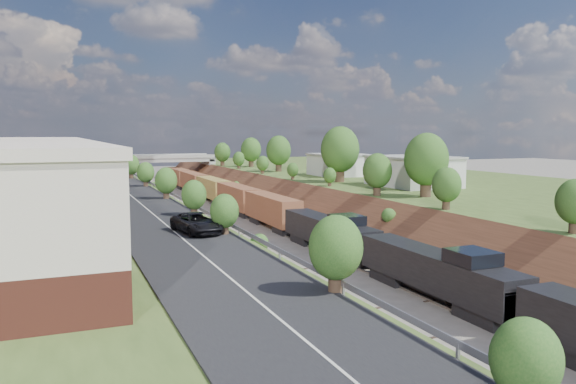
# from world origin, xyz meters

# --- Properties ---
(platform_right) EXTENTS (44.00, 180.00, 5.00)m
(platform_right) POSITION_xyz_m (33.00, 60.00, 2.50)
(platform_right) COLOR #3A5121
(platform_right) RESTS_ON ground
(embankment_left) EXTENTS (10.00, 180.00, 10.00)m
(embankment_left) POSITION_xyz_m (-11.00, 60.00, 0.00)
(embankment_left) COLOR brown
(embankment_left) RESTS_ON ground
(embankment_right) EXTENTS (10.00, 180.00, 10.00)m
(embankment_right) POSITION_xyz_m (11.00, 60.00, 0.00)
(embankment_right) COLOR brown
(embankment_right) RESTS_ON ground
(rail_left_track) EXTENTS (1.58, 180.00, 0.18)m
(rail_left_track) POSITION_xyz_m (-2.60, 60.00, 0.09)
(rail_left_track) COLOR gray
(rail_left_track) RESTS_ON ground
(rail_right_track) EXTENTS (1.58, 180.00, 0.18)m
(rail_right_track) POSITION_xyz_m (2.60, 60.00, 0.09)
(rail_right_track) COLOR gray
(rail_right_track) RESTS_ON ground
(road) EXTENTS (8.00, 180.00, 0.10)m
(road) POSITION_xyz_m (-15.50, 60.00, 5.05)
(road) COLOR black
(road) RESTS_ON platform_left
(guardrail) EXTENTS (0.10, 171.00, 0.70)m
(guardrail) POSITION_xyz_m (-11.40, 59.80, 5.55)
(guardrail) COLOR #99999E
(guardrail) RESTS_ON platform_left
(commercial_building) EXTENTS (14.30, 62.30, 7.00)m
(commercial_building) POSITION_xyz_m (-28.00, 38.00, 8.51)
(commercial_building) COLOR brown
(commercial_building) RESTS_ON platform_left
(overpass) EXTENTS (24.50, 8.30, 7.40)m
(overpass) POSITION_xyz_m (0.00, 122.00, 4.92)
(overpass) COLOR gray
(overpass) RESTS_ON ground
(white_building_near) EXTENTS (9.00, 12.00, 4.00)m
(white_building_near) POSITION_xyz_m (23.50, 52.00, 7.00)
(white_building_near) COLOR silver
(white_building_near) RESTS_ON platform_right
(white_building_far) EXTENTS (8.00, 10.00, 3.60)m
(white_building_far) POSITION_xyz_m (23.00, 74.00, 6.80)
(white_building_far) COLOR silver
(white_building_far) RESTS_ON platform_right
(tree_right_large) EXTENTS (5.25, 5.25, 7.61)m
(tree_right_large) POSITION_xyz_m (17.00, 40.00, 9.38)
(tree_right_large) COLOR #473323
(tree_right_large) RESTS_ON platform_right
(tree_left_crest) EXTENTS (2.45, 2.45, 3.55)m
(tree_left_crest) POSITION_xyz_m (-11.80, 20.00, 7.04)
(tree_left_crest) COLOR #473323
(tree_left_crest) RESTS_ON platform_left
(freight_train) EXTENTS (2.85, 130.44, 4.55)m
(freight_train) POSITION_xyz_m (2.60, 60.10, 2.47)
(freight_train) COLOR black
(freight_train) RESTS_ON ground
(suv) EXTENTS (3.39, 5.78, 1.51)m
(suv) POSITION_xyz_m (-14.02, 25.81, 5.85)
(suv) COLOR black
(suv) RESTS_ON road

